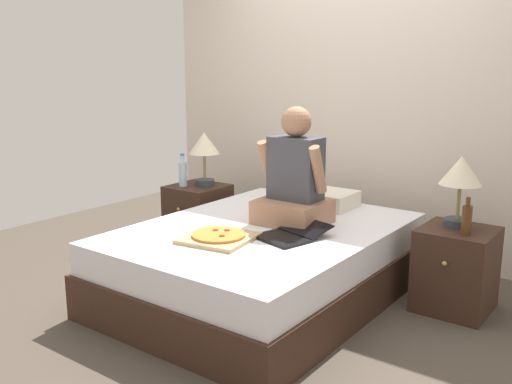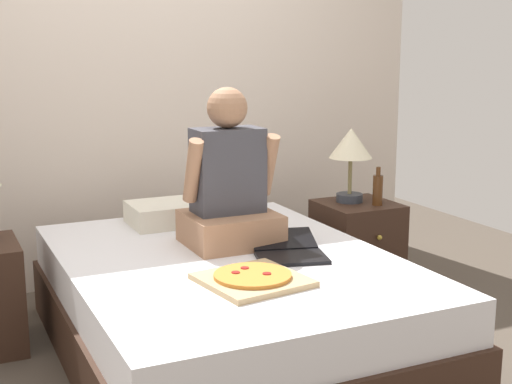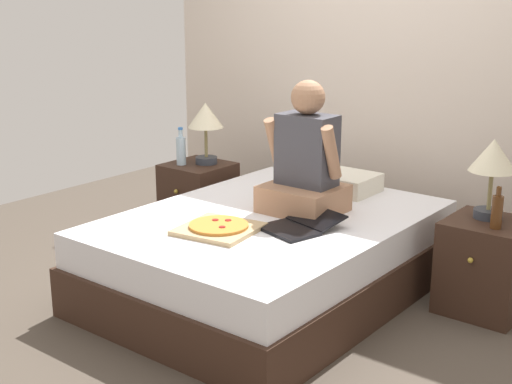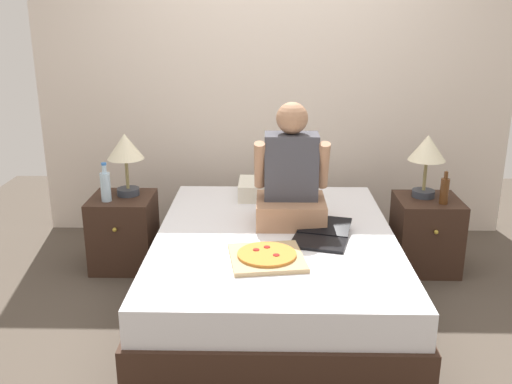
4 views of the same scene
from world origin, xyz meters
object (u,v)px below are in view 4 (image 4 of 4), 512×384
object	(u,v)px
nightstand_right	(426,234)
person_seated	(291,179)
laptop	(321,237)
beer_bottle	(444,190)
bed	(275,270)
lamp_on_left_nightstand	(125,151)
water_bottle	(106,186)
lamp_on_right_nightstand	(427,152)
pizza_box	(267,257)
nightstand_left	(124,232)

from	to	relation	value
nightstand_right	person_seated	distance (m)	1.17
laptop	beer_bottle	bearing A→B (deg)	32.41
bed	nightstand_right	world-z (taller)	nightstand_right
lamp_on_left_nightstand	person_seated	bearing A→B (deg)	-19.20
water_bottle	person_seated	size ratio (longest dim) A/B	0.35
bed	person_seated	world-z (taller)	person_seated
nightstand_right	laptop	world-z (taller)	laptop
laptop	lamp_on_right_nightstand	bearing A→B (deg)	42.10
water_bottle	beer_bottle	size ratio (longest dim) A/B	1.20
lamp_on_left_nightstand	beer_bottle	bearing A→B (deg)	-3.86
pizza_box	nightstand_right	bearing A→B (deg)	39.85
bed	pizza_box	world-z (taller)	pizza_box
person_seated	lamp_on_right_nightstand	bearing A→B (deg)	22.64
bed	beer_bottle	bearing A→B (deg)	21.67
lamp_on_left_nightstand	lamp_on_right_nightstand	distance (m)	2.12
lamp_on_left_nightstand	person_seated	xyz separation A→B (m)	(1.16, -0.40, -0.08)
nightstand_left	laptop	xyz separation A→B (m)	(1.37, -0.67, 0.24)
laptop	water_bottle	bearing A→B (deg)	158.23
laptop	lamp_on_left_nightstand	bearing A→B (deg)	151.59
bed	lamp_on_left_nightstand	world-z (taller)	lamp_on_left_nightstand
beer_bottle	person_seated	distance (m)	1.10
beer_bottle	pizza_box	xyz separation A→B (m)	(-1.22, -0.86, -0.12)
lamp_on_right_nightstand	pizza_box	xyz separation A→B (m)	(-1.12, -1.01, -0.35)
nightstand_left	bed	bearing A→B (deg)	-27.20
nightstand_left	beer_bottle	distance (m)	2.29
nightstand_left	person_seated	world-z (taller)	person_seated
beer_bottle	lamp_on_right_nightstand	bearing A→B (deg)	123.69
beer_bottle	person_seated	xyz separation A→B (m)	(-1.07, -0.25, 0.15)
lamp_on_left_nightstand	water_bottle	xyz separation A→B (m)	(-0.12, -0.14, -0.22)
bed	water_bottle	world-z (taller)	water_bottle
bed	pizza_box	size ratio (longest dim) A/B	4.44
lamp_on_left_nightstand	beer_bottle	xyz separation A→B (m)	(2.22, -0.15, -0.23)
nightstand_left	nightstand_right	distance (m)	2.19
water_bottle	pizza_box	distance (m)	1.43
nightstand_left	lamp_on_right_nightstand	size ratio (longest dim) A/B	1.18
lamp_on_right_nightstand	water_bottle	bearing A→B (deg)	-176.43
nightstand_left	lamp_on_right_nightstand	xyz separation A→B (m)	(2.16, 0.05, 0.59)
nightstand_right	lamp_on_right_nightstand	distance (m)	0.60
nightstand_left	lamp_on_left_nightstand	bearing A→B (deg)	51.37
lamp_on_right_nightstand	person_seated	size ratio (longest dim) A/B	0.58
lamp_on_right_nightstand	person_seated	xyz separation A→B (m)	(-0.97, -0.40, -0.08)
bed	lamp_on_right_nightstand	world-z (taller)	lamp_on_right_nightstand
nightstand_right	laptop	size ratio (longest dim) A/B	1.10
lamp_on_left_nightstand	laptop	world-z (taller)	lamp_on_left_nightstand
lamp_on_right_nightstand	laptop	size ratio (longest dim) A/B	0.93
nightstand_left	person_seated	bearing A→B (deg)	-16.42
lamp_on_left_nightstand	beer_bottle	size ratio (longest dim) A/B	1.96
lamp_on_right_nightstand	beer_bottle	distance (m)	0.29
bed	lamp_on_left_nightstand	distance (m)	1.37
nightstand_left	nightstand_right	size ratio (longest dim) A/B	1.00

